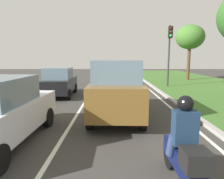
{
  "coord_description": "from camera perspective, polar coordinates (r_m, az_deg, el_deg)",
  "views": [
    {
      "loc": [
        0.78,
        1.36,
        2.37
      ],
      "look_at": [
        0.81,
        8.69,
        1.2
      ],
      "focal_mm": 31.97,
      "sensor_mm": 36.0,
      "label": 1
    }
  ],
  "objects": [
    {
      "name": "lane_line_center",
      "position": [
        12.94,
        -6.82,
        -1.54
      ],
      "size": [
        0.12,
        32.0,
        0.01
      ],
      "primitive_type": "cube",
      "color": "silver",
      "rests_on": "ground"
    },
    {
      "name": "rider_person",
      "position": [
        3.73,
        19.66,
        -9.91
      ],
      "size": [
        0.5,
        0.4,
        1.16
      ],
      "rotation": [
        0.0,
        0.0,
        0.01
      ],
      "color": "#192D47",
      "rests_on": "ground"
    },
    {
      "name": "lane_line_right_edge",
      "position": [
        13.17,
        12.11,
        -1.5
      ],
      "size": [
        0.12,
        32.0,
        0.01
      ],
      "primitive_type": "cube",
      "color": "silver",
      "rests_on": "ground"
    },
    {
      "name": "motorcycle",
      "position": [
        3.93,
        19.42,
        -18.71
      ],
      "size": [
        0.4,
        1.9,
        1.01
      ],
      "rotation": [
        0.0,
        0.0,
        0.01
      ],
      "color": "#0C143F",
      "rests_on": "ground"
    },
    {
      "name": "car_hatchback_far",
      "position": [
        12.83,
        -15.08,
        2.09
      ],
      "size": [
        1.83,
        3.75,
        1.78
      ],
      "rotation": [
        0.0,
        0.0,
        0.03
      ],
      "color": "black",
      "rests_on": "ground"
    },
    {
      "name": "curb_right",
      "position": [
        13.27,
        14.23,
        -1.24
      ],
      "size": [
        0.24,
        48.0,
        0.12
      ],
      "primitive_type": "cube",
      "color": "#9E9B93",
      "rests_on": "ground"
    },
    {
      "name": "car_suv_ahead",
      "position": [
        7.96,
        1.07,
        0.37
      ],
      "size": [
        2.08,
        4.55,
        2.28
      ],
      "rotation": [
        0.0,
        0.0,
        -0.03
      ],
      "color": "brown",
      "rests_on": "ground"
    },
    {
      "name": "ground_plane",
      "position": [
        12.88,
        -3.73,
        -1.56
      ],
      "size": [
        60.0,
        60.0,
        0.0
      ],
      "primitive_type": "plane",
      "color": "#383533"
    },
    {
      "name": "tree_roadside_far",
      "position": [
        22.81,
        21.14,
        13.7
      ],
      "size": [
        2.92,
        2.92,
        5.74
      ],
      "color": "#4C331E",
      "rests_on": "ground"
    },
    {
      "name": "traffic_light_near_right",
      "position": [
        16.86,
        15.88,
        12.2
      ],
      "size": [
        0.32,
        0.5,
        4.92
      ],
      "color": "#2D2D2D",
      "rests_on": "ground"
    }
  ]
}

